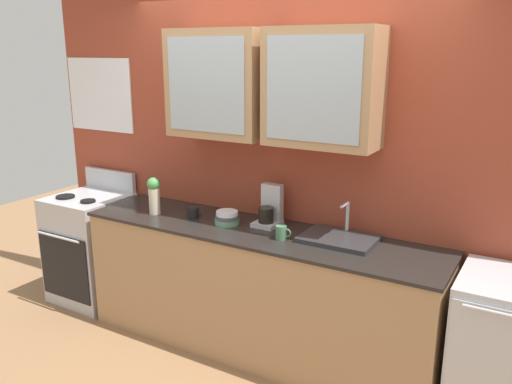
{
  "coord_description": "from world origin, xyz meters",
  "views": [
    {
      "loc": [
        1.76,
        -2.99,
        2.15
      ],
      "look_at": [
        -0.0,
        0.0,
        1.2
      ],
      "focal_mm": 37.04,
      "sensor_mm": 36.0,
      "label": 1
    }
  ],
  "objects": [
    {
      "name": "vase",
      "position": [
        -0.86,
        -0.07,
        1.08
      ],
      "size": [
        0.1,
        0.1,
        0.28
      ],
      "color": "beige",
      "rests_on": "counter"
    },
    {
      "name": "counter",
      "position": [
        0.0,
        0.0,
        0.46
      ],
      "size": [
        2.65,
        0.63,
        0.93
      ],
      "color": "#A87F56",
      "rests_on": "ground_plane"
    },
    {
      "name": "sink_faucet",
      "position": [
        0.58,
        0.09,
        0.95
      ],
      "size": [
        0.48,
        0.35,
        0.24
      ],
      "color": "#2D2D30",
      "rests_on": "counter"
    },
    {
      "name": "dishwasher",
      "position": [
        1.64,
        -0.0,
        0.46
      ],
      "size": [
        0.56,
        0.62,
        0.93
      ],
      "color": "silver",
      "rests_on": "ground_plane"
    },
    {
      "name": "stove_range",
      "position": [
        -1.67,
        -0.0,
        0.47
      ],
      "size": [
        0.6,
        0.64,
        1.11
      ],
      "color": "silver",
      "rests_on": "ground_plane"
    },
    {
      "name": "bowl_stack",
      "position": [
        -0.25,
        0.01,
        0.97
      ],
      "size": [
        0.18,
        0.18,
        0.1
      ],
      "color": "#669972",
      "rests_on": "counter"
    },
    {
      "name": "back_wall_unit",
      "position": [
        -0.01,
        0.32,
        1.53
      ],
      "size": [
        4.28,
        0.42,
        2.85
      ],
      "color": "#993D28",
      "rests_on": "ground_plane"
    },
    {
      "name": "cup_near_sink",
      "position": [
        0.24,
        -0.08,
        0.98
      ],
      "size": [
        0.11,
        0.07,
        0.09
      ],
      "color": "#4C7F59",
      "rests_on": "counter"
    },
    {
      "name": "ground_plane",
      "position": [
        0.0,
        0.0,
        0.0
      ],
      "size": [
        10.0,
        10.0,
        0.0
      ],
      "primitive_type": "plane",
      "color": "#936B47"
    },
    {
      "name": "cup_near_bowls",
      "position": [
        -0.54,
        0.0,
        0.97
      ],
      "size": [
        0.12,
        0.09,
        0.08
      ],
      "color": "black",
      "rests_on": "counter"
    },
    {
      "name": "coffee_maker",
      "position": [
        0.02,
        0.15,
        1.04
      ],
      "size": [
        0.17,
        0.2,
        0.29
      ],
      "color": "#B7B7BC",
      "rests_on": "counter"
    }
  ]
}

